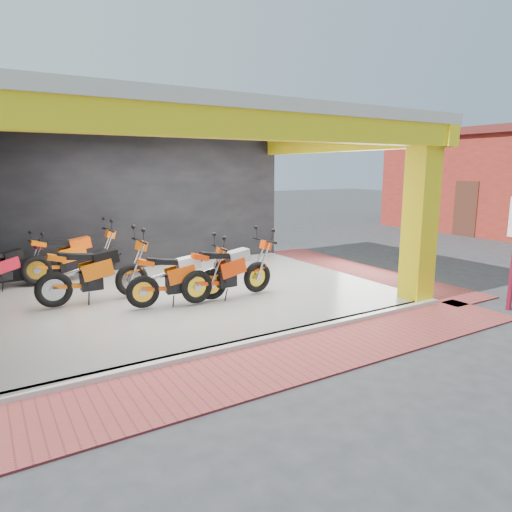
{
  "coord_description": "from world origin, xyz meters",
  "views": [
    {
      "loc": [
        -3.72,
        -6.75,
        2.7
      ],
      "look_at": [
        1.14,
        1.22,
        0.9
      ],
      "focal_mm": 32.0,
      "sensor_mm": 36.0,
      "label": 1
    }
  ],
  "objects": [
    {
      "name": "floor_kerb",
      "position": [
        0.0,
        -1.02,
        0.05
      ],
      "size": [
        8.0,
        0.2,
        0.1
      ],
      "primitive_type": "cube",
      "color": "silver",
      "rests_on": "ground"
    },
    {
      "name": "corner_column",
      "position": [
        3.75,
        -0.75,
        1.75
      ],
      "size": [
        0.5,
        0.5,
        3.5
      ],
      "primitive_type": "cube",
      "color": "yellow",
      "rests_on": "ground"
    },
    {
      "name": "moto_row_a",
      "position": [
        1.16,
        1.2,
        0.77
      ],
      "size": [
        2.24,
        0.94,
        1.34
      ],
      "primitive_type": null,
      "rotation": [
        0.0,
        0.0,
        0.06
      ],
      "color": "#F83D0A",
      "rests_on": "showroom_floor"
    },
    {
      "name": "header_beam_front",
      "position": [
        0.0,
        -1.0,
        3.3
      ],
      "size": [
        8.4,
        0.3,
        0.4
      ],
      "primitive_type": "cube",
      "color": "yellow",
      "rests_on": "corner_column"
    },
    {
      "name": "moto_hero",
      "position": [
        0.1,
        1.2,
        0.74
      ],
      "size": [
        2.16,
        1.01,
        1.28
      ],
      "primitive_type": null,
      "rotation": [
        0.0,
        0.0,
        -0.12
      ],
      "color": "#FF560A",
      "rests_on": "showroom_floor"
    },
    {
      "name": "showroom_ceiling",
      "position": [
        0.0,
        2.0,
        3.6
      ],
      "size": [
        8.4,
        6.4,
        0.2
      ],
      "primitive_type": "cube",
      "color": "beige",
      "rests_on": "corner_column"
    },
    {
      "name": "moto_row_c",
      "position": [
        -1.28,
        4.38,
        0.79
      ],
      "size": [
        2.3,
        0.97,
        1.38
      ],
      "primitive_type": null,
      "rotation": [
        0.0,
        0.0,
        0.06
      ],
      "color": "orange",
      "rests_on": "showroom_floor"
    },
    {
      "name": "ground",
      "position": [
        0.0,
        0.0,
        0.0
      ],
      "size": [
        80.0,
        80.0,
        0.0
      ],
      "primitive_type": "plane",
      "color": "#2D2D30",
      "rests_on": "ground"
    },
    {
      "name": "header_beam_right",
      "position": [
        4.0,
        2.0,
        3.3
      ],
      "size": [
        0.3,
        6.4,
        0.4
      ],
      "primitive_type": "cube",
      "color": "yellow",
      "rests_on": "corner_column"
    },
    {
      "name": "paver_front",
      "position": [
        0.0,
        -1.8,
        0.01
      ],
      "size": [
        9.0,
        1.4,
        0.03
      ],
      "primitive_type": "cube",
      "color": "maroon",
      "rests_on": "ground"
    },
    {
      "name": "showroom_floor",
      "position": [
        0.0,
        2.0,
        0.05
      ],
      "size": [
        8.0,
        6.0,
        0.1
      ],
      "primitive_type": "cube",
      "color": "silver",
      "rests_on": "ground"
    },
    {
      "name": "moto_row_b",
      "position": [
        -1.18,
        2.28,
        0.8
      ],
      "size": [
        2.29,
        0.87,
        1.39
      ],
      "primitive_type": null,
      "rotation": [
        0.0,
        0.0,
        0.01
      ],
      "color": "orange",
      "rests_on": "showroom_floor"
    },
    {
      "name": "paver_right",
      "position": [
        4.8,
        2.0,
        0.01
      ],
      "size": [
        1.4,
        7.0,
        0.03
      ],
      "primitive_type": "cube",
      "color": "maroon",
      "rests_on": "ground"
    },
    {
      "name": "back_wall",
      "position": [
        0.0,
        5.1,
        1.75
      ],
      "size": [
        8.2,
        0.2,
        3.5
      ],
      "primitive_type": "cube",
      "color": "black",
      "rests_on": "ground"
    },
    {
      "name": "moto_row_d",
      "position": [
        -2.8,
        4.5,
        0.67
      ],
      "size": [
        2.01,
        1.36,
        1.15
      ],
      "primitive_type": null,
      "rotation": [
        0.0,
        0.0,
        0.39
      ],
      "color": "red",
      "rests_on": "showroom_floor"
    }
  ]
}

